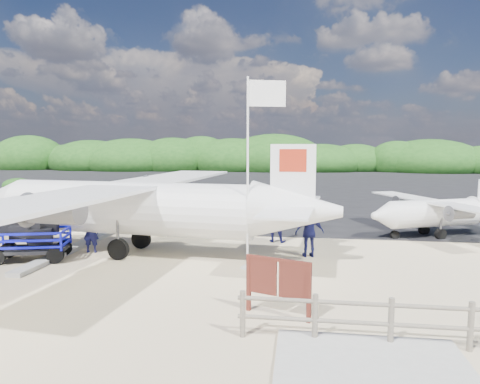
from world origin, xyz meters
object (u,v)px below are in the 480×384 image
at_px(signboard, 277,316).
at_px(crew_c, 309,232).
at_px(aircraft_large, 400,197).
at_px(aircraft_small, 158,185).
at_px(crew_a, 91,231).
at_px(flagpole, 248,268).
at_px(baggage_cart, 32,260).
at_px(crew_b, 276,220).

xyz_separation_m(signboard, crew_c, (0.84, 5.62, 0.90)).
relative_size(aircraft_large, aircraft_small, 2.59).
bearing_deg(crew_a, flagpole, 162.75).
bearing_deg(crew_c, aircraft_small, -75.06).
bearing_deg(baggage_cart, signboard, -38.25).
xyz_separation_m(aircraft_large, aircraft_small, (-22.21, 6.94, 0.00)).
distance_m(baggage_cart, flagpole, 7.63).
distance_m(crew_a, crew_b, 7.33).
relative_size(crew_b, crew_c, 1.05).
xyz_separation_m(signboard, crew_b, (-0.52, 7.87, 0.94)).
bearing_deg(aircraft_large, crew_b, 68.66).
relative_size(baggage_cart, flagpole, 0.43).
bearing_deg(crew_a, crew_b, -163.88).
bearing_deg(flagpole, aircraft_small, 114.31).
bearing_deg(aircraft_small, signboard, 91.18).
xyz_separation_m(crew_c, aircraft_large, (7.47, 19.48, -0.90)).
distance_m(crew_b, crew_c, 2.63).
height_order(aircraft_large, aircraft_small, aircraft_large).
relative_size(flagpole, signboard, 3.55).
relative_size(crew_c, aircraft_large, 0.10).
distance_m(flagpole, crew_a, 6.25).
relative_size(signboard, aircraft_small, 0.26).
relative_size(flagpole, crew_a, 3.82).
bearing_deg(aircraft_small, crew_a, 81.51).
height_order(crew_a, aircraft_small, crew_a).
xyz_separation_m(baggage_cart, aircraft_small, (-5.08, 28.30, 0.00)).
xyz_separation_m(flagpole, crew_a, (-6.09, 1.18, 0.81)).
height_order(flagpole, crew_c, flagpole).
distance_m(signboard, crew_b, 7.95).
relative_size(flagpole, aircraft_large, 0.36).
distance_m(baggage_cart, crew_c, 9.89).
distance_m(flagpole, aircraft_small, 30.87).
height_order(signboard, crew_a, crew_a).
bearing_deg(crew_a, signboard, 138.84).
relative_size(signboard, aircraft_large, 0.10).
xyz_separation_m(baggage_cart, aircraft_large, (17.13, 21.36, 0.00)).
bearing_deg(crew_a, baggage_cart, 34.85).
height_order(crew_a, aircraft_large, aircraft_large).
bearing_deg(crew_b, crew_c, 133.16).
distance_m(crew_c, aircraft_small, 30.27).
distance_m(signboard, aircraft_large, 26.43).
distance_m(baggage_cart, aircraft_large, 27.38).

